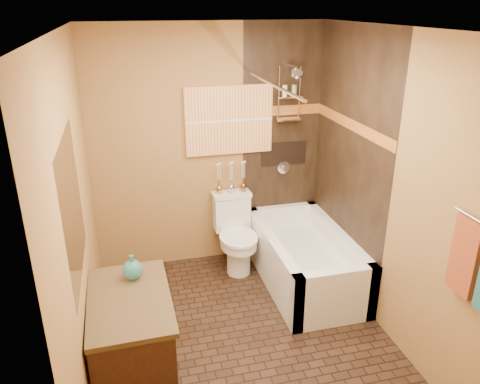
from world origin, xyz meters
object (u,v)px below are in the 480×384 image
object	(u,v)px
sunset_painting	(229,120)
vanity	(133,345)
toilet	(236,233)
bathtub	(304,263)

from	to	relation	value
sunset_painting	vanity	world-z (taller)	sunset_painting
toilet	sunset_painting	bearing A→B (deg)	88.41
toilet	vanity	distance (m)	1.87
sunset_painting	toilet	size ratio (longest dim) A/B	1.13
bathtub	vanity	bearing A→B (deg)	-148.98
vanity	bathtub	bearing A→B (deg)	30.11
sunset_painting	toilet	bearing A→B (deg)	-90.00
sunset_painting	vanity	size ratio (longest dim) A/B	0.98
sunset_painting	vanity	bearing A→B (deg)	-122.55
sunset_painting	bathtub	world-z (taller)	sunset_painting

